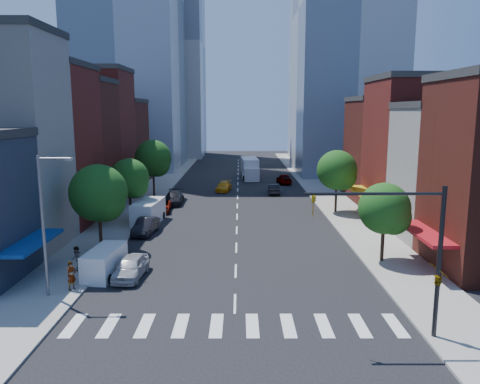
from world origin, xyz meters
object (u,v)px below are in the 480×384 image
Objects in this scene: parked_car_third at (161,206)px; pedestrian_far at (76,259)px; cargo_van_near at (104,263)px; taxi at (224,186)px; traffic_car_oncoming at (274,189)px; pedestrian_near at (72,276)px; parked_car_second at (146,226)px; cargo_van_far at (148,212)px; traffic_car_far at (284,179)px; box_truck at (250,169)px; parked_car_rear at (174,198)px; parked_car_front at (131,267)px.

pedestrian_far is at bearing -102.00° from parked_car_third.
cargo_van_near is 1.03× the size of taxi.
traffic_car_oncoming is at bearing -11.61° from taxi.
traffic_car_oncoming reaches higher than taxi.
parked_car_second is at bearing 20.88° from pedestrian_near.
cargo_van_far reaches higher than pedestrian_near.
traffic_car_far reaches higher than traffic_car_oncoming.
traffic_car_far is 0.52× the size of box_truck.
parked_car_third is at bearing 91.22° from cargo_van_far.
traffic_car_far is at bearing -103.41° from traffic_car_oncoming.
cargo_van_far is 0.66× the size of box_truck.
parked_car_third is at bearing 96.52° from parked_car_second.
traffic_car_far is (9.57, 6.87, 0.11)m from taxi.
cargo_van_near reaches higher than traffic_car_far.
parked_car_second is 0.99× the size of taxi.
cargo_van_near is 15.86m from cargo_van_far.
box_truck is at bearing 81.71° from cargo_van_near.
traffic_car_far is (16.90, 26.97, -0.41)m from cargo_van_far.
parked_car_rear is at bearing 158.37° from pedestrian_far.
cargo_van_far is at bearing 51.76° from traffic_car_far.
traffic_car_oncoming is at bearing 73.25° from parked_car_front.
parked_car_third is at bearing 93.77° from cargo_van_near.
parked_car_rear is (0.69, 14.58, 0.03)m from parked_car_second.
box_truck is (11.47, 32.62, 0.48)m from cargo_van_far.
traffic_car_far is at bearing 141.89° from pedestrian_far.
traffic_car_oncoming is 36.90m from pedestrian_far.
parked_car_front is at bearing -104.61° from box_truck.
taxi is 2.59× the size of pedestrian_far.
parked_car_third is 5.78m from cargo_van_far.
traffic_car_far is at bearing 6.80° from pedestrian_near.
parked_car_second is 0.85× the size of parked_car_rear.
pedestrian_near reaches higher than traffic_car_far.
cargo_van_near is 1.03× the size of traffic_car_far.
parked_car_rear is at bearing -114.88° from taxi.
parked_car_front is 4.22m from pedestrian_near.
traffic_car_oncoming is 2.35× the size of pedestrian_far.
taxi is at bearing 75.19° from cargo_van_far.
parked_car_front reaches higher than parked_car_second.
taxi is at bearing 59.83° from parked_car_third.
parked_car_second reaches higher than parked_car_third.
cargo_van_near is 1.13× the size of traffic_car_oncoming.
cargo_van_near is 36.72m from taxi.
cargo_van_far is at bearing -98.13° from parked_car_rear.
taxi is at bearing 80.00° from parked_car_second.
pedestrian_far reaches higher than traffic_car_oncoming.
cargo_van_far is 18.91m from pedestrian_near.
parked_car_third is 15.95m from taxi.
cargo_van_far reaches higher than parked_car_third.
parked_car_second is 11.68m from cargo_van_near.
pedestrian_near is (-18.31, -45.83, 0.31)m from traffic_car_far.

